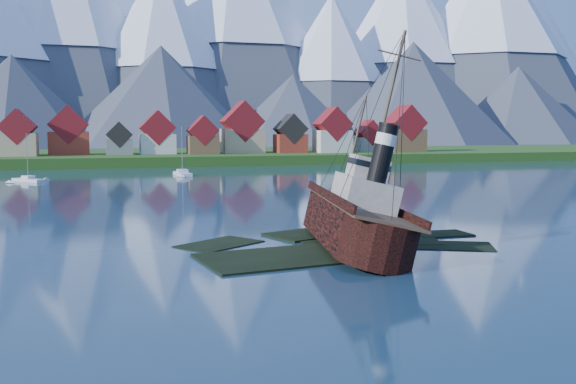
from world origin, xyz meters
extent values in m
plane|color=#1A3349|center=(0.00, 0.00, 0.00)|extent=(1400.00, 1400.00, 0.00)
cube|color=black|center=(-3.00, -2.00, -0.32)|extent=(19.08, 11.42, 1.00)
cube|color=black|center=(6.00, 4.00, -0.38)|extent=(15.15, 9.76, 1.00)
cube|color=black|center=(2.00, 9.00, -0.28)|extent=(11.45, 9.06, 1.00)
cube|color=black|center=(12.00, -1.00, -0.42)|extent=(10.27, 8.34, 1.00)
cube|color=black|center=(-9.00, 6.00, -0.40)|extent=(9.42, 8.68, 1.00)
cube|color=black|center=(15.00, 5.00, -0.35)|extent=(6.00, 4.00, 1.00)
cube|color=#213E11|center=(0.00, 170.00, 0.00)|extent=(600.00, 80.00, 3.20)
cube|color=#3F3D38|center=(0.00, 132.00, 0.00)|extent=(600.00, 2.50, 2.00)
cube|color=tan|center=(-43.00, 150.00, 6.40)|extent=(10.50, 9.00, 6.80)
cube|color=maroon|center=(-43.00, 150.00, 11.69)|extent=(10.69, 9.18, 10.69)
cube|color=maroon|center=(-29.00, 156.00, 6.60)|extent=(12.00, 8.50, 7.20)
cube|color=maroon|center=(-29.00, 156.00, 12.36)|extent=(12.22, 8.67, 12.22)
cube|color=slate|center=(-14.00, 151.00, 5.40)|extent=(8.00, 7.00, 4.80)
cube|color=black|center=(-14.00, 151.00, 9.24)|extent=(8.15, 7.14, 8.15)
cube|color=beige|center=(-2.00, 154.00, 6.20)|extent=(11.00, 9.50, 6.40)
cube|color=maroon|center=(-2.00, 154.00, 11.38)|extent=(11.20, 9.69, 11.20)
cube|color=brown|center=(12.00, 150.00, 5.90)|extent=(9.50, 8.00, 5.80)
cube|color=maroon|center=(12.00, 150.00, 10.51)|extent=(9.67, 8.16, 9.67)
cube|color=tan|center=(26.00, 155.00, 7.00)|extent=(13.50, 10.00, 8.00)
cube|color=maroon|center=(26.00, 155.00, 13.43)|extent=(13.75, 10.20, 13.75)
cube|color=maroon|center=(42.00, 152.00, 6.10)|extent=(10.00, 8.50, 6.20)
cube|color=black|center=(42.00, 152.00, 11.00)|extent=(10.18, 8.67, 10.18)
cube|color=beige|center=(56.00, 149.00, 6.75)|extent=(11.50, 9.00, 7.50)
cube|color=maroon|center=(56.00, 149.00, 12.57)|extent=(11.71, 9.18, 11.71)
cube|color=slate|center=(71.00, 153.00, 5.50)|extent=(9.00, 7.50, 5.00)
cube|color=maroon|center=(71.00, 153.00, 9.62)|extent=(9.16, 7.65, 9.16)
cube|color=brown|center=(84.00, 151.00, 6.90)|extent=(12.50, 10.00, 7.80)
cube|color=maroon|center=(84.00, 151.00, 13.05)|extent=(12.73, 10.20, 12.73)
cone|color=#2D333D|center=(-40.00, 495.00, 88.00)|extent=(210.00, 210.00, 180.00)
cone|color=#2D333D|center=(30.00, 470.00, 70.50)|extent=(170.00, 170.00, 145.00)
cone|color=white|center=(30.00, 470.00, 99.50)|extent=(105.40, 105.40, 87.00)
cone|color=#2D333D|center=(100.00, 515.00, 98.00)|extent=(240.00, 240.00, 200.00)
cone|color=#2D333D|center=(170.00, 460.00, 60.50)|extent=(150.00, 150.00, 125.00)
cone|color=white|center=(170.00, 460.00, 85.50)|extent=(93.00, 93.00, 75.00)
cone|color=#2D333D|center=(250.00, 490.00, 83.00)|extent=(200.00, 200.00, 170.00)
cone|color=white|center=(250.00, 490.00, 117.00)|extent=(124.00, 124.00, 102.00)
cone|color=#2D333D|center=(330.00, 475.00, 93.00)|extent=(230.00, 230.00, 190.00)
cone|color=#2D333D|center=(400.00, 505.00, 75.50)|extent=(180.00, 180.00, 155.00)
cone|color=white|center=(400.00, 505.00, 106.50)|extent=(111.60, 111.60, 93.00)
cone|color=#2D333D|center=(-70.00, 374.00, 27.00)|extent=(120.00, 120.00, 58.00)
cone|color=#2D333D|center=(20.00, 369.00, 31.00)|extent=(136.00, 136.00, 66.00)
cone|color=#2D333D|center=(110.00, 373.00, 23.00)|extent=(110.00, 110.00, 50.00)
cone|color=#2D333D|center=(200.00, 370.00, 35.50)|extent=(150.00, 150.00, 75.00)
cone|color=#2D333D|center=(290.00, 371.00, 28.00)|extent=(124.00, 124.00, 60.00)
cube|color=black|center=(2.70, 1.05, 2.07)|extent=(6.41, 18.47, 3.85)
cone|color=black|center=(2.70, 13.03, 2.07)|extent=(6.41, 6.41, 6.41)
cylinder|color=black|center=(2.70, -8.19, 2.07)|extent=(6.41, 6.41, 3.85)
cube|color=#4C3826|center=(2.70, 1.05, 4.09)|extent=(6.29, 24.37, 0.23)
cube|color=black|center=(-0.38, 1.05, 4.50)|extent=(0.18, 23.60, 0.82)
cube|color=black|center=(5.77, 1.05, 4.50)|extent=(0.18, 23.60, 0.82)
cube|color=#ADA89E|center=(2.70, -0.33, 5.46)|extent=(4.76, 7.79, 2.75)
cube|color=#ADA89E|center=(2.70, 0.59, 7.85)|extent=(3.30, 3.66, 2.02)
cylinder|color=black|center=(2.70, -3.35, 9.40)|extent=(1.74, 1.74, 5.13)
cylinder|color=silver|center=(2.70, -3.35, 10.69)|extent=(1.83, 1.83, 1.01)
cylinder|color=#473828|center=(2.70, 8.38, 9.68)|extent=(0.26, 0.26, 10.99)
cylinder|color=#473828|center=(2.70, -1.24, 14.81)|extent=(0.29, 0.29, 11.91)
cube|color=silver|center=(-34.76, 90.10, 0.09)|extent=(7.14, 7.54, 1.11)
cube|color=silver|center=(-34.76, 90.10, 0.97)|extent=(2.92, 2.95, 0.65)
cylinder|color=gray|center=(-34.76, 90.10, 5.45)|extent=(0.13, 0.13, 9.60)
cube|color=silver|center=(-1.01, 98.79, 0.11)|extent=(3.44, 10.70, 1.26)
cube|color=silver|center=(-1.01, 98.79, 1.10)|extent=(2.54, 3.12, 0.74)
cylinder|color=gray|center=(-1.01, 98.79, 6.21)|extent=(0.15, 0.15, 10.94)
camera|label=1|loc=(-20.15, -55.76, 11.50)|focal=40.00mm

